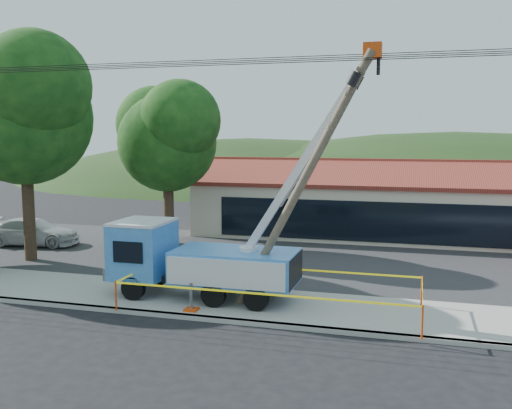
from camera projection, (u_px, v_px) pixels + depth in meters
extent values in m
plane|color=black|center=(204.00, 345.00, 16.69)|extent=(120.00, 120.00, 0.00)
cube|color=#ACAAA1|center=(227.00, 320.00, 18.68)|extent=(60.00, 0.25, 0.15)
cube|color=#ACAAA1|center=(244.00, 304.00, 20.49)|extent=(60.00, 4.00, 0.15)
cube|color=#28282B|center=(291.00, 258.00, 28.13)|extent=(60.00, 12.00, 0.10)
cube|color=beige|center=(384.00, 208.00, 34.48)|extent=(22.00, 8.00, 3.40)
cube|color=black|center=(380.00, 222.00, 30.68)|extent=(18.04, 0.08, 2.21)
cube|color=maroon|center=(383.00, 174.00, 32.30)|extent=(22.50, 4.53, 1.52)
cube|color=maroon|center=(387.00, 170.00, 36.12)|extent=(22.50, 4.53, 1.52)
cube|color=maroon|center=(386.00, 161.00, 34.13)|extent=(22.50, 0.30, 0.25)
cylinder|color=#332316|center=(29.00, 210.00, 27.26)|extent=(0.56, 0.56, 5.06)
sphere|color=#0E3610|center=(24.00, 118.00, 26.72)|extent=(6.30, 6.30, 6.30)
sphere|color=#0E3610|center=(12.00, 95.00, 27.72)|extent=(5.04, 5.04, 5.04)
sphere|color=#0E3610|center=(34.00, 86.00, 25.41)|extent=(5.04, 5.04, 5.04)
cylinder|color=#332316|center=(169.00, 210.00, 30.73)|extent=(0.56, 0.56, 4.18)
sphere|color=#0E3610|center=(167.00, 142.00, 30.29)|extent=(5.25, 5.25, 5.25)
sphere|color=#0E3610|center=(155.00, 125.00, 31.12)|extent=(4.20, 4.20, 4.20)
sphere|color=#0E3610|center=(180.00, 120.00, 29.19)|extent=(4.20, 4.20, 4.20)
ellipsoid|color=#1A3212|center=(249.00, 182.00, 73.25)|extent=(78.40, 56.00, 28.00)
ellipsoid|color=#1A3212|center=(454.00, 187.00, 66.47)|extent=(89.60, 64.00, 32.00)
cylinder|color=black|center=(235.00, 64.00, 18.61)|extent=(60.00, 0.02, 0.02)
cylinder|color=black|center=(240.00, 62.00, 19.07)|extent=(60.00, 0.02, 0.02)
cylinder|color=black|center=(244.00, 61.00, 19.53)|extent=(60.00, 0.02, 0.02)
cylinder|color=black|center=(247.00, 59.00, 19.90)|extent=(60.00, 0.02, 0.02)
cylinder|color=black|center=(133.00, 288.00, 20.73)|extent=(0.87, 0.29, 0.87)
cylinder|color=black|center=(158.00, 275.00, 22.67)|extent=(0.87, 0.29, 0.87)
cylinder|color=black|center=(214.00, 295.00, 19.89)|extent=(0.87, 0.29, 0.87)
cylinder|color=black|center=(232.00, 280.00, 21.83)|extent=(0.87, 0.29, 0.87)
cylinder|color=black|center=(256.00, 298.00, 19.46)|extent=(0.87, 0.29, 0.87)
cylinder|color=black|center=(271.00, 283.00, 21.41)|extent=(0.87, 0.29, 0.87)
cube|color=black|center=(208.00, 280.00, 20.98)|extent=(6.39, 0.97, 0.24)
cube|color=#377EC5|center=(143.00, 250.00, 21.57)|extent=(1.94, 2.32, 2.03)
cube|color=silver|center=(142.00, 222.00, 21.44)|extent=(1.94, 2.32, 0.12)
cube|color=black|center=(121.00, 245.00, 21.80)|extent=(0.08, 1.74, 0.87)
cube|color=gray|center=(120.00, 268.00, 21.94)|extent=(0.15, 2.23, 0.48)
cube|color=#377EC5|center=(236.00, 266.00, 20.62)|extent=(4.45, 2.32, 1.16)
cylinder|color=silver|center=(248.00, 255.00, 20.44)|extent=(0.68, 0.68, 0.58)
cube|color=silver|center=(308.00, 155.00, 19.42)|extent=(4.46, 0.27, 6.87)
cube|color=gray|center=(316.00, 148.00, 19.31)|extent=(2.69, 0.17, 4.13)
cube|color=#DC430C|center=(373.00, 50.00, 18.24)|extent=(0.58, 0.48, 0.48)
cube|color=#DC430C|center=(191.00, 310.00, 19.49)|extent=(0.44, 0.44, 0.08)
cube|color=#DC430C|center=(285.00, 290.00, 21.95)|extent=(0.44, 0.44, 0.08)
cylinder|color=brown|center=(301.00, 184.00, 19.19)|extent=(4.73, 0.29, 8.79)
cube|color=brown|center=(361.00, 71.00, 18.22)|extent=(0.15, 1.65, 0.15)
cylinder|color=black|center=(356.00, 81.00, 18.74)|extent=(0.50, 0.33, 0.56)
cylinder|color=black|center=(353.00, 78.00, 17.87)|extent=(0.50, 0.33, 0.56)
cylinder|color=#DC430C|center=(116.00, 296.00, 19.42)|extent=(0.06, 0.06, 1.04)
cylinder|color=#DC430C|center=(422.00, 322.00, 16.69)|extent=(0.06, 0.06, 1.04)
cylinder|color=#DC430C|center=(422.00, 291.00, 20.06)|extent=(0.06, 0.06, 1.04)
cylinder|color=#DC430C|center=(161.00, 272.00, 22.78)|extent=(0.06, 0.06, 1.04)
cube|color=#FFF10D|center=(258.00, 294.00, 18.00)|extent=(10.04, 0.01, 0.06)
cube|color=#FFF10D|center=(422.00, 291.00, 18.32)|extent=(0.01, 3.52, 0.06)
cube|color=#FFF10D|center=(283.00, 269.00, 21.36)|extent=(10.04, 0.01, 0.06)
cube|color=#FFF10D|center=(140.00, 271.00, 21.04)|extent=(0.01, 3.52, 0.06)
imported|color=#A5A7AC|center=(155.00, 250.00, 30.39)|extent=(3.56, 4.34, 1.39)
imported|color=silver|center=(34.00, 247.00, 31.24)|extent=(5.28, 2.76, 1.46)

